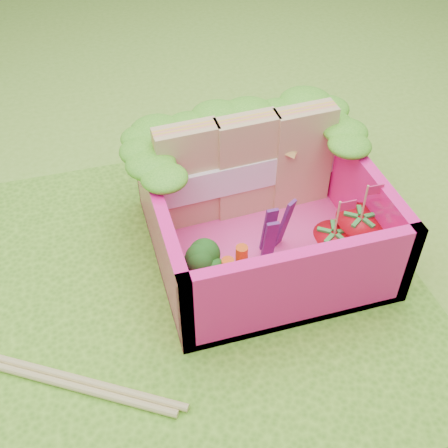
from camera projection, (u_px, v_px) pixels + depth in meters
name	position (u px, v px, depth m)	size (l,w,h in m)	color
ground	(194.00, 286.00, 3.32)	(14.00, 14.00, 0.00)	#75B232
placemat	(194.00, 284.00, 3.31)	(2.60, 2.60, 0.03)	#539722
bento_floor	(261.00, 243.00, 3.51)	(1.30, 1.30, 0.05)	#EE3C94
bento_box	(262.00, 213.00, 3.34)	(1.30, 1.30, 0.55)	#FF1585
lettuce_ruffle	(241.00, 126.00, 3.43)	(1.43, 0.77, 0.11)	#288B19
sandwich_stack	(247.00, 167.00, 3.50)	(1.25, 0.24, 0.69)	tan
broccoli	(202.00, 266.00, 3.06)	(0.34, 0.34, 0.27)	#5C8F45
carrot_sticks	(235.00, 271.00, 3.11)	(0.17, 0.13, 0.28)	orange
purple_wedges	(274.00, 232.00, 3.27)	(0.21, 0.17, 0.38)	#551C62
strawberry_left	(332.00, 248.00, 3.26)	(0.24, 0.24, 0.48)	red
strawberry_right	(357.00, 236.00, 3.30)	(0.29, 0.29, 0.53)	red
snap_peas	(345.00, 238.00, 3.47)	(0.33, 0.38, 0.05)	green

